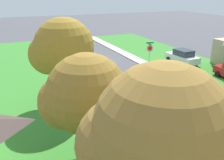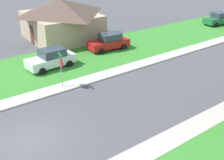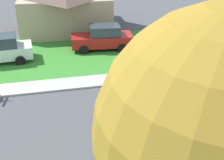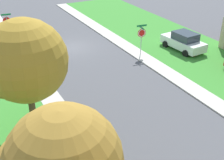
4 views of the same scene
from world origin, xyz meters
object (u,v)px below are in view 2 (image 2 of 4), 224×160
stop_sign_far_corner (61,64)px  car_white_driveway_right (51,59)px  house_left_setback (61,19)px  car_red_behind_trees (109,42)px  car_green_kerbside_mid (219,19)px

stop_sign_far_corner → car_white_driveway_right: stop_sign_far_corner is taller
stop_sign_far_corner → house_left_setback: bearing=153.0°
stop_sign_far_corner → house_left_setback: size_ratio=0.30×
car_red_behind_trees → house_left_setback: (-6.48, -2.12, 1.50)m
car_white_driveway_right → house_left_setback: bearing=146.8°
stop_sign_far_corner → car_red_behind_trees: 9.41m
stop_sign_far_corner → car_green_kerbside_mid: size_ratio=0.62×
car_red_behind_trees → house_left_setback: house_left_setback is taller
car_green_kerbside_mid → car_red_behind_trees: same height
stop_sign_far_corner → car_white_driveway_right: bearing=166.4°
stop_sign_far_corner → car_red_behind_trees: size_ratio=0.62×
car_red_behind_trees → stop_sign_far_corner: bearing=-58.1°
stop_sign_far_corner → house_left_setback: 12.83m
house_left_setback → stop_sign_far_corner: bearing=-27.0°
car_white_driveway_right → house_left_setback: size_ratio=0.47×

